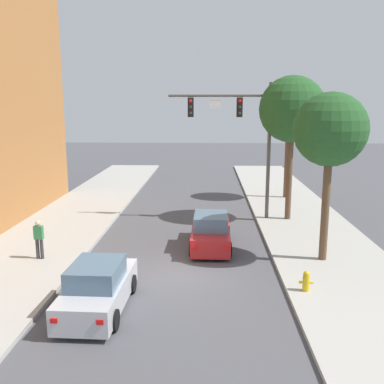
{
  "coord_description": "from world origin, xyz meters",
  "views": [
    {
      "loc": [
        1.23,
        -15.62,
        6.43
      ],
      "look_at": [
        0.42,
        6.43,
        2.0
      ],
      "focal_mm": 40.47,
      "sensor_mm": 36.0,
      "label": 1
    }
  ],
  "objects_px": {
    "traffic_signal_mast": "(241,126)",
    "street_tree_third": "(289,116)",
    "fire_hydrant": "(306,281)",
    "street_tree_nearest": "(330,131)",
    "car_following_silver": "(98,288)",
    "pedestrian_sidewalk_left_walker": "(39,237)",
    "car_lead_red": "(211,232)",
    "street_tree_second": "(292,110)"
  },
  "relations": [
    {
      "from": "traffic_signal_mast",
      "to": "street_tree_third",
      "type": "distance_m",
      "value": 6.73
    },
    {
      "from": "car_lead_red",
      "to": "street_tree_third",
      "type": "distance_m",
      "value": 12.87
    },
    {
      "from": "pedestrian_sidewalk_left_walker",
      "to": "street_tree_third",
      "type": "bearing_deg",
      "value": 45.89
    },
    {
      "from": "fire_hydrant",
      "to": "street_tree_nearest",
      "type": "relative_size",
      "value": 0.11
    },
    {
      "from": "fire_hydrant",
      "to": "traffic_signal_mast",
      "type": "bearing_deg",
      "value": 99.12
    },
    {
      "from": "street_tree_nearest",
      "to": "street_tree_second",
      "type": "xyz_separation_m",
      "value": [
        -0.27,
        6.55,
        0.74
      ]
    },
    {
      "from": "car_following_silver",
      "to": "street_tree_nearest",
      "type": "xyz_separation_m",
      "value": [
        8.26,
        4.54,
        4.73
      ]
    },
    {
      "from": "car_following_silver",
      "to": "street_tree_nearest",
      "type": "height_order",
      "value": "street_tree_nearest"
    },
    {
      "from": "traffic_signal_mast",
      "to": "pedestrian_sidewalk_left_walker",
      "type": "bearing_deg",
      "value": -140.95
    },
    {
      "from": "car_lead_red",
      "to": "car_following_silver",
      "type": "height_order",
      "value": "same"
    },
    {
      "from": "pedestrian_sidewalk_left_walker",
      "to": "street_tree_third",
      "type": "xyz_separation_m",
      "value": [
        12.4,
        12.79,
        4.66
      ]
    },
    {
      "from": "pedestrian_sidewalk_left_walker",
      "to": "street_tree_nearest",
      "type": "relative_size",
      "value": 0.24
    },
    {
      "from": "car_following_silver",
      "to": "pedestrian_sidewalk_left_walker",
      "type": "height_order",
      "value": "pedestrian_sidewalk_left_walker"
    },
    {
      "from": "street_tree_nearest",
      "to": "street_tree_second",
      "type": "relative_size",
      "value": 0.87
    },
    {
      "from": "pedestrian_sidewalk_left_walker",
      "to": "street_tree_third",
      "type": "relative_size",
      "value": 0.23
    },
    {
      "from": "traffic_signal_mast",
      "to": "pedestrian_sidewalk_left_walker",
      "type": "distance_m",
      "value": 12.08
    },
    {
      "from": "street_tree_nearest",
      "to": "car_following_silver",
      "type": "bearing_deg",
      "value": -151.18
    },
    {
      "from": "fire_hydrant",
      "to": "street_tree_nearest",
      "type": "height_order",
      "value": "street_tree_nearest"
    },
    {
      "from": "car_lead_red",
      "to": "street_tree_third",
      "type": "bearing_deg",
      "value": 63.63
    },
    {
      "from": "pedestrian_sidewalk_left_walker",
      "to": "street_tree_third",
      "type": "height_order",
      "value": "street_tree_third"
    },
    {
      "from": "pedestrian_sidewalk_left_walker",
      "to": "street_tree_second",
      "type": "distance_m",
      "value": 14.36
    },
    {
      "from": "fire_hydrant",
      "to": "street_tree_third",
      "type": "distance_m",
      "value": 16.58
    },
    {
      "from": "car_following_silver",
      "to": "fire_hydrant",
      "type": "relative_size",
      "value": 5.95
    },
    {
      "from": "fire_hydrant",
      "to": "street_tree_third",
      "type": "xyz_separation_m",
      "value": [
        2.01,
        15.61,
        5.22
      ]
    },
    {
      "from": "fire_hydrant",
      "to": "street_tree_third",
      "type": "bearing_deg",
      "value": 82.65
    },
    {
      "from": "car_lead_red",
      "to": "pedestrian_sidewalk_left_walker",
      "type": "distance_m",
      "value": 7.46
    },
    {
      "from": "car_following_silver",
      "to": "street_tree_second",
      "type": "height_order",
      "value": "street_tree_second"
    },
    {
      "from": "traffic_signal_mast",
      "to": "street_tree_nearest",
      "type": "height_order",
      "value": "traffic_signal_mast"
    },
    {
      "from": "street_tree_second",
      "to": "pedestrian_sidewalk_left_walker",
      "type": "bearing_deg",
      "value": -148.96
    },
    {
      "from": "street_tree_second",
      "to": "fire_hydrant",
      "type": "bearing_deg",
      "value": -96.48
    },
    {
      "from": "traffic_signal_mast",
      "to": "street_tree_second",
      "type": "bearing_deg",
      "value": -4.52
    },
    {
      "from": "car_lead_red",
      "to": "car_following_silver",
      "type": "relative_size",
      "value": 1.0
    },
    {
      "from": "street_tree_nearest",
      "to": "street_tree_second",
      "type": "height_order",
      "value": "street_tree_second"
    },
    {
      "from": "pedestrian_sidewalk_left_walker",
      "to": "street_tree_second",
      "type": "relative_size",
      "value": 0.21
    },
    {
      "from": "fire_hydrant",
      "to": "street_tree_nearest",
      "type": "distance_m",
      "value": 6.04
    },
    {
      "from": "street_tree_third",
      "to": "street_tree_second",
      "type": "bearing_deg",
      "value": -98.78
    },
    {
      "from": "pedestrian_sidewalk_left_walker",
      "to": "fire_hydrant",
      "type": "bearing_deg",
      "value": -15.19
    },
    {
      "from": "car_lead_red",
      "to": "car_following_silver",
      "type": "xyz_separation_m",
      "value": [
        -3.62,
        -6.34,
        0.0
      ]
    },
    {
      "from": "fire_hydrant",
      "to": "pedestrian_sidewalk_left_walker",
      "type": "bearing_deg",
      "value": 164.81
    },
    {
      "from": "street_tree_second",
      "to": "street_tree_third",
      "type": "height_order",
      "value": "street_tree_second"
    },
    {
      "from": "fire_hydrant",
      "to": "car_following_silver",
      "type": "bearing_deg",
      "value": -168.85
    },
    {
      "from": "pedestrian_sidewalk_left_walker",
      "to": "street_tree_third",
      "type": "distance_m",
      "value": 18.41
    }
  ]
}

